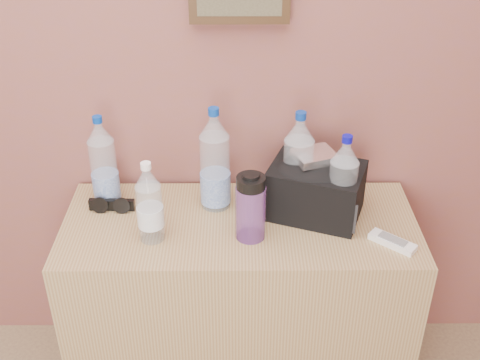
# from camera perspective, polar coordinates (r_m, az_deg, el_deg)

# --- Properties ---
(dresser) EXTENTS (1.13, 0.47, 0.70)m
(dresser) POSITION_cam_1_polar(r_m,az_deg,el_deg) (2.14, -0.01, -11.73)
(dresser) COLOR #A18052
(dresser) RESTS_ON ground
(pet_large_a) EXTENTS (0.08, 0.08, 0.31)m
(pet_large_a) POSITION_cam_1_polar(r_m,az_deg,el_deg) (1.99, -12.81, 1.37)
(pet_large_a) COLOR silver
(pet_large_a) RESTS_ON dresser
(pet_large_b) EXTENTS (0.09, 0.09, 0.35)m
(pet_large_b) POSITION_cam_1_polar(r_m,az_deg,el_deg) (1.91, -2.40, 1.51)
(pet_large_b) COLOR silver
(pet_large_b) RESTS_ON dresser
(pet_large_c) EXTENTS (0.09, 0.09, 0.35)m
(pet_large_c) POSITION_cam_1_polar(r_m,az_deg,el_deg) (1.90, 5.50, 1.14)
(pet_large_c) COLOR silver
(pet_large_c) RESTS_ON dresser
(pet_large_d) EXTENTS (0.09, 0.09, 0.32)m
(pet_large_d) POSITION_cam_1_polar(r_m,az_deg,el_deg) (1.85, 9.66, -0.72)
(pet_large_d) COLOR silver
(pet_large_d) RESTS_ON dresser
(pet_small) EXTENTS (0.08, 0.08, 0.26)m
(pet_small) POSITION_cam_1_polar(r_m,az_deg,el_deg) (1.80, -8.56, -2.48)
(pet_small) COLOR silver
(pet_small) RESTS_ON dresser
(nalgene_bottle) EXTENTS (0.09, 0.09, 0.22)m
(nalgene_bottle) POSITION_cam_1_polar(r_m,az_deg,el_deg) (1.79, 1.01, -2.54)
(nalgene_bottle) COLOR #6F3B93
(nalgene_bottle) RESTS_ON dresser
(sunglasses) EXTENTS (0.15, 0.06, 0.04)m
(sunglasses) POSITION_cam_1_polar(r_m,az_deg,el_deg) (2.00, -12.04, -2.30)
(sunglasses) COLOR black
(sunglasses) RESTS_ON dresser
(ac_remote) EXTENTS (0.14, 0.13, 0.02)m
(ac_remote) POSITION_cam_1_polar(r_m,az_deg,el_deg) (1.87, 14.25, -5.72)
(ac_remote) COLOR silver
(ac_remote) RESTS_ON dresser
(toiletry_bag) EXTENTS (0.34, 0.29, 0.19)m
(toiletry_bag) POSITION_cam_1_polar(r_m,az_deg,el_deg) (1.92, 7.22, -0.72)
(toiletry_bag) COLOR black
(toiletry_bag) RESTS_ON dresser
(foil_packet) EXTENTS (0.15, 0.14, 0.03)m
(foil_packet) POSITION_cam_1_polar(r_m,az_deg,el_deg) (1.87, 7.08, 2.26)
(foil_packet) COLOR silver
(foil_packet) RESTS_ON toiletry_bag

